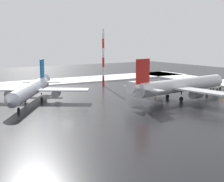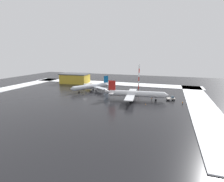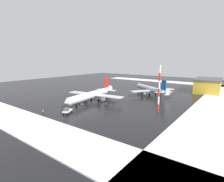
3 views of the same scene
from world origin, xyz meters
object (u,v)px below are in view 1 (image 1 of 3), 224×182
(airplane_parked_starboard, at_px, (180,85))
(traffic_cone_near_nose, at_px, (222,100))
(pushback_tug, at_px, (216,86))
(antenna_mast, at_px, (103,58))
(ground_crew_beside_wing, at_px, (199,91))
(airplane_far_rear, at_px, (31,90))
(traffic_cone_mid_line, at_px, (155,97))

(airplane_parked_starboard, distance_m, traffic_cone_near_nose, 10.96)
(airplane_parked_starboard, xyz_separation_m, pushback_tug, (-19.97, -5.53, -2.33))
(airplane_parked_starboard, bearing_deg, pushback_tug, 8.33)
(antenna_mast, distance_m, traffic_cone_near_nose, 42.39)
(pushback_tug, distance_m, traffic_cone_near_nose, 18.27)
(pushback_tug, xyz_separation_m, ground_crew_beside_wing, (10.56, 3.26, -0.31))
(airplane_far_rear, height_order, traffic_cone_near_nose, airplane_far_rear)
(antenna_mast, bearing_deg, traffic_cone_near_nose, 105.21)
(airplane_far_rear, relative_size, antenna_mast, 1.57)
(traffic_cone_near_nose, bearing_deg, ground_crew_beside_wing, -102.54)
(traffic_cone_near_nose, xyz_separation_m, traffic_cone_mid_line, (11.70, -12.08, 0.00))
(traffic_cone_near_nose, bearing_deg, airplane_parked_starboard, -46.18)
(ground_crew_beside_wing, height_order, traffic_cone_near_nose, ground_crew_beside_wing)
(airplane_far_rear, relative_size, traffic_cone_near_nose, 53.23)
(airplane_parked_starboard, relative_size, airplane_far_rear, 1.26)
(airplane_parked_starboard, distance_m, ground_crew_beside_wing, 10.04)
(airplane_parked_starboard, xyz_separation_m, antenna_mast, (3.64, -32.44, 5.69))
(ground_crew_beside_wing, xyz_separation_m, antenna_mast, (13.05, -30.17, 8.34))
(airplane_far_rear, bearing_deg, airplane_parked_starboard, 99.62)
(ground_crew_beside_wing, bearing_deg, antenna_mast, -167.37)
(ground_crew_beside_wing, bearing_deg, airplane_parked_starboard, -87.21)
(pushback_tug, distance_m, antenna_mast, 36.68)
(airplane_parked_starboard, xyz_separation_m, ground_crew_beside_wing, (-9.41, -2.27, -2.65))
(airplane_parked_starboard, height_order, traffic_cone_mid_line, airplane_parked_starboard)
(airplane_far_rear, bearing_deg, traffic_cone_mid_line, 103.78)
(airplane_parked_starboard, relative_size, traffic_cone_mid_line, 67.01)
(ground_crew_beside_wing, relative_size, traffic_cone_near_nose, 3.11)
(pushback_tug, bearing_deg, antenna_mast, 105.36)
(airplane_far_rear, height_order, pushback_tug, airplane_far_rear)
(antenna_mast, xyz_separation_m, traffic_cone_mid_line, (0.83, 27.89, -9.03))
(traffic_cone_mid_line, bearing_deg, ground_crew_beside_wing, 170.67)
(airplane_far_rear, bearing_deg, ground_crew_beside_wing, 107.09)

